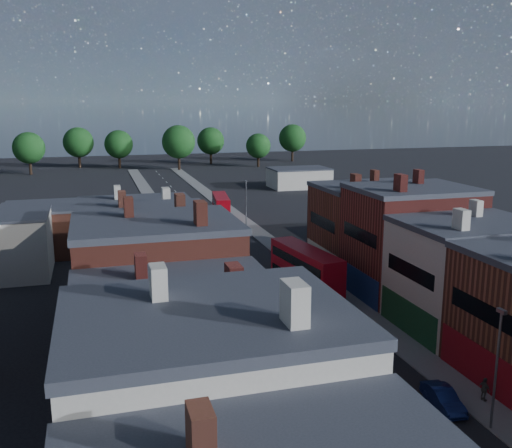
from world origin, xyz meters
TOP-DOWN VIEW (x-y plane):
  - ground at (0.00, 0.00)m, footprint 400.00×400.00m
  - pavement_west at (-6.50, 50.00)m, footprint 3.00×200.00m
  - pavement_east at (6.50, 50.00)m, footprint 3.00×200.00m
  - terrace_west at (-14.00, 0.00)m, footprint 12.00×80.00m
  - lamp_post_1 at (5.20, 0.00)m, footprint 0.25×0.70m
  - lamp_post_2 at (-5.20, 30.00)m, footprint 0.25×0.70m
  - lamp_post_3 at (5.20, 60.00)m, footprint 0.25×0.70m
  - bus_0 at (-1.72, 11.22)m, footprint 2.81×10.81m
  - bus_1 at (3.15, 27.73)m, footprint 4.26×12.09m
  - bus_2 at (2.98, 68.68)m, footprint 3.68×10.48m
  - car_1 at (3.80, 3.17)m, footprint 1.88×4.31m
  - car_2 at (-2.00, 44.00)m, footprint 2.27×4.53m
  - car_3 at (1.20, 53.97)m, footprint 1.53×3.71m
  - ped_1 at (-6.64, 10.85)m, footprint 0.96×0.76m
  - ped_3 at (6.97, 3.02)m, footprint 0.61×1.05m

SIDE VIEW (x-z plane):
  - ground at x=0.00m, z-range 0.00..0.00m
  - pavement_west at x=-6.50m, z-range 0.00..0.12m
  - pavement_east at x=6.50m, z-range 0.00..0.12m
  - car_3 at x=1.20m, z-range 0.00..1.08m
  - car_2 at x=-2.00m, z-range 0.00..1.23m
  - car_1 at x=3.80m, z-range 0.00..1.38m
  - ped_3 at x=6.97m, z-range 0.12..1.81m
  - ped_1 at x=-6.64m, z-range 0.12..1.87m
  - bus_2 at x=2.98m, z-range 0.18..4.61m
  - bus_0 at x=-1.72m, z-range 0.18..4.84m
  - bus_1 at x=3.15m, z-range 0.20..5.31m
  - lamp_post_1 at x=5.20m, z-range 0.64..8.77m
  - lamp_post_2 at x=-5.20m, z-range 0.64..8.77m
  - lamp_post_3 at x=5.20m, z-range 0.64..8.77m
  - terrace_west at x=-14.00m, z-range 0.00..11.44m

